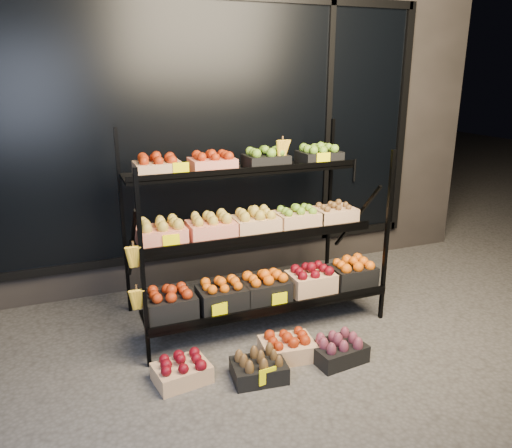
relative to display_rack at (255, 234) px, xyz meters
name	(u,v)px	position (x,y,z in m)	size (l,w,h in m)	color
ground	(284,351)	(0.01, -0.60, -0.79)	(24.00, 24.00, 0.00)	#514F4C
building	(192,103)	(0.01, 1.99, 0.96)	(6.00, 2.08, 3.50)	#2D2826
display_rack	(255,234)	(0.00, 0.00, 0.00)	(2.18, 1.02, 1.66)	black
tag_floor_a	(268,381)	(-0.30, -1.00, -0.73)	(0.13, 0.01, 0.12)	#FFF300
floor_crate_left	(182,370)	(-0.83, -0.69, -0.70)	(0.41, 0.33, 0.19)	#DDAE7F
floor_crate_midleft	(259,367)	(-0.32, -0.87, -0.70)	(0.41, 0.32, 0.19)	black
floor_crate_midright	(287,346)	(-0.01, -0.69, -0.69)	(0.43, 0.34, 0.20)	#DDAE7F
floor_crate_right	(338,349)	(0.33, -0.87, -0.69)	(0.42, 0.33, 0.20)	black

